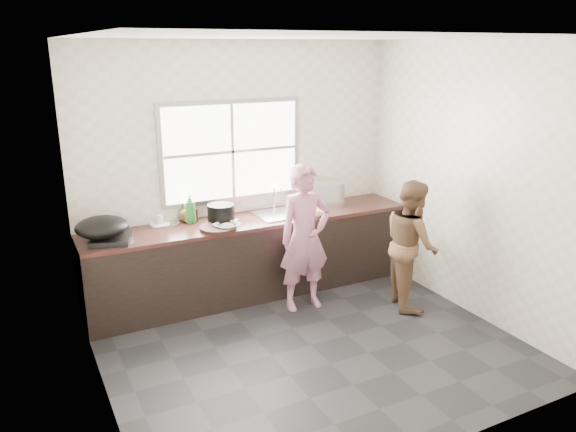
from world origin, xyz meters
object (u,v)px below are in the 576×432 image
bowl_crabs (315,213)px  wok (102,227)px  dish_rack (326,194)px  pot_lid_left (121,240)px  bottle_brown_tall (193,212)px  burner (111,239)px  bowl_mince (227,226)px  glass_jar (160,220)px  plate_food (160,224)px  pot_lid_right (167,224)px  bottle_green (190,208)px  bowl_held (295,210)px  bottle_brown_short (186,213)px  woman (305,243)px  black_pot (221,214)px  cutting_board (218,228)px  person_side (411,244)px

bowl_crabs → wok: bearing=176.0°
dish_rack → pot_lid_left: dish_rack is taller
bottle_brown_tall → wok: bearing=-163.6°
burner → dish_rack: bearing=3.7°
bowl_mince → glass_jar: (-0.57, 0.44, 0.02)m
plate_food → pot_lid_right: plate_food is taller
bowl_crabs → bottle_green: bottle_green is taller
bowl_crabs → glass_jar: 1.66m
bowl_held → bottle_brown_short: bottle_brown_short is taller
bowl_mince → dish_rack: dish_rack is taller
plate_food → woman: bearing=-31.5°
black_pot → glass_jar: black_pot is taller
bottle_brown_short → bowl_held: bearing=-10.7°
bowl_mince → black_pot: bearing=84.4°
bowl_held → glass_jar: (-1.46, 0.22, 0.03)m
bowl_mince → dish_rack: size_ratio=0.66×
dish_rack → bowl_mince: bearing=-153.8°
dish_rack → pot_lid_right: bearing=-170.8°
bowl_mince → plate_food: 0.72m
woman → bowl_crabs: size_ratio=8.07×
cutting_board → bowl_held: bearing=11.4°
black_pot → pot_lid_left: size_ratio=1.14×
plate_food → wok: size_ratio=0.41×
cutting_board → wok: (-1.10, 0.14, 0.13)m
bottle_brown_short → wok: wok is taller
burner → bowl_crabs: bearing=-3.7°
woman → pot_lid_right: woman is taller
bowl_mince → bottle_brown_tall: size_ratio=1.30×
cutting_board → dish_rack: 1.45m
bowl_mince → dish_rack: (1.33, 0.29, 0.11)m
bowl_crabs → bottle_brown_tall: (-1.24, 0.44, 0.07)m
plate_food → bottle_brown_short: bearing=0.0°
pot_lid_left → woman: bearing=-15.2°
cutting_board → bowl_mince: bearing=-13.7°
cutting_board → bottle_brown_short: (-0.20, 0.42, 0.07)m
black_pot → glass_jar: bearing=159.0°
cutting_board → black_pot: 0.24m
person_side → woman: bearing=86.0°
person_side → pot_lid_right: size_ratio=5.01×
bottle_brown_tall → pot_lid_left: 0.87m
glass_jar → bowl_held: bearing=-8.7°
black_pot → plate_food: 0.64m
person_side → black_pot: 2.00m
glass_jar → dish_rack: dish_rack is taller
burner → pot_lid_left: burner is taller
plate_food → pot_lid_left: (-0.46, -0.31, -0.00)m
cutting_board → glass_jar: (-0.48, 0.42, 0.04)m
person_side → plate_food: size_ratio=6.65×
black_pot → bowl_crabs: bearing=-12.0°
cutting_board → black_pot: black_pot is taller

